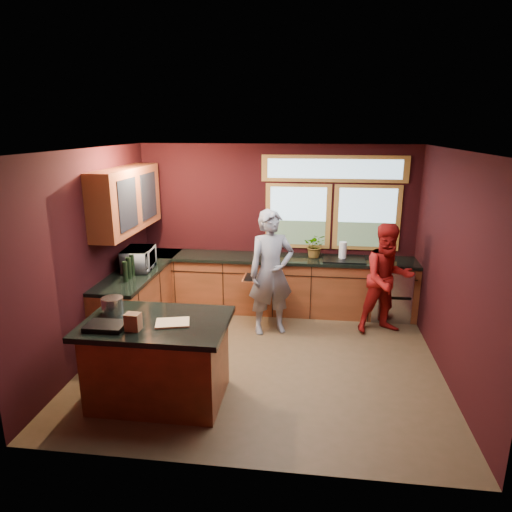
% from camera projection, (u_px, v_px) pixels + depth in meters
% --- Properties ---
extents(floor, '(4.50, 4.50, 0.00)m').
position_uv_depth(floor, '(263.00, 360.00, 6.00)').
color(floor, brown).
rests_on(floor, ground).
extents(room_shell, '(4.52, 4.02, 2.71)m').
position_uv_depth(room_shell, '(220.00, 220.00, 5.90)').
color(room_shell, black).
rests_on(room_shell, ground).
extents(back_counter, '(4.50, 0.64, 0.93)m').
position_uv_depth(back_counter, '(286.00, 284.00, 7.47)').
color(back_counter, '#5A2D15').
rests_on(back_counter, floor).
extents(left_counter, '(0.64, 2.30, 0.93)m').
position_uv_depth(left_counter, '(142.00, 297.00, 6.93)').
color(left_counter, '#5A2D15').
rests_on(left_counter, floor).
extents(island, '(1.55, 1.05, 0.95)m').
position_uv_depth(island, '(159.00, 360.00, 5.03)').
color(island, '#5A2D15').
rests_on(island, floor).
extents(person_grey, '(0.79, 0.66, 1.84)m').
position_uv_depth(person_grey, '(271.00, 273.00, 6.60)').
color(person_grey, slate).
rests_on(person_grey, floor).
extents(person_red, '(0.95, 0.83, 1.64)m').
position_uv_depth(person_red, '(387.00, 279.00, 6.63)').
color(person_red, maroon).
rests_on(person_red, floor).
extents(microwave, '(0.44, 0.61, 0.32)m').
position_uv_depth(microwave, '(139.00, 259.00, 6.68)').
color(microwave, '#999999').
rests_on(microwave, left_counter).
extents(potted_plant, '(0.35, 0.30, 0.39)m').
position_uv_depth(potted_plant, '(315.00, 246.00, 7.29)').
color(potted_plant, '#999999').
rests_on(potted_plant, back_counter).
extents(paper_towel, '(0.12, 0.12, 0.28)m').
position_uv_depth(paper_towel, '(343.00, 251.00, 7.20)').
color(paper_towel, silver).
rests_on(paper_towel, back_counter).
extents(cutting_board, '(0.40, 0.33, 0.02)m').
position_uv_depth(cutting_board, '(173.00, 323.00, 4.83)').
color(cutting_board, tan).
rests_on(cutting_board, island).
extents(stock_pot, '(0.24, 0.24, 0.18)m').
position_uv_depth(stock_pot, '(113.00, 305.00, 5.09)').
color(stock_pot, '#AFAFB4').
rests_on(stock_pot, island).
extents(paper_bag, '(0.16, 0.13, 0.18)m').
position_uv_depth(paper_bag, '(133.00, 322.00, 4.66)').
color(paper_bag, brown).
rests_on(paper_bag, island).
extents(black_tray, '(0.40, 0.29, 0.05)m').
position_uv_depth(black_tray, '(106.00, 326.00, 4.71)').
color(black_tray, black).
rests_on(black_tray, island).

